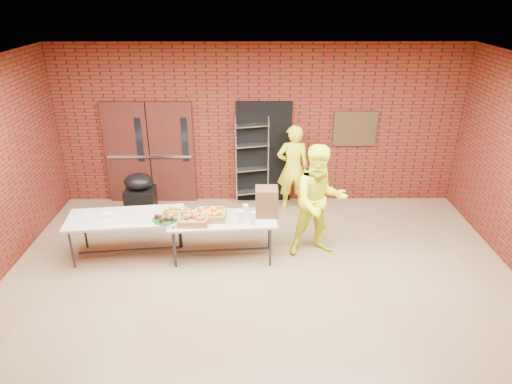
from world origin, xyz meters
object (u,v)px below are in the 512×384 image
table_left (126,220)px  volunteer_woman (293,168)px  volunteer_man (319,201)px  covered_grill (141,199)px  table_right (223,222)px  coffee_dispenser (267,202)px  wire_rack (252,162)px

table_left → volunteer_woman: bearing=26.6°
volunteer_man → covered_grill: bearing=151.6°
table_right → volunteer_man: size_ratio=0.93×
table_left → table_right: size_ratio=1.08×
covered_grill → table_left: bearing=-89.4°
volunteer_man → table_left: bearing=173.0°
table_left → covered_grill: covered_grill is taller
table_left → volunteer_man: (3.13, 0.15, 0.26)m
coffee_dispenser → volunteer_man: bearing=-0.2°
wire_rack → coffee_dispenser: 1.94m
coffee_dispenser → covered_grill: 2.61m
table_left → coffee_dispenser: coffee_dispenser is taller
wire_rack → volunteer_woman: 0.83m
wire_rack → table_left: wire_rack is taller
coffee_dispenser → table_left: bearing=-176.3°
coffee_dispenser → volunteer_woman: volunteer_woman is taller
wire_rack → volunteer_woman: (0.80, -0.22, -0.04)m
table_right → volunteer_woman: 2.26m
wire_rack → table_right: size_ratio=1.02×
covered_grill → volunteer_woman: bearing=10.3°
coffee_dispenser → volunteer_woman: (0.56, 1.70, -0.08)m
covered_grill → volunteer_man: bearing=-20.6°
covered_grill → volunteer_man: (3.18, -1.08, 0.45)m
wire_rack → table_right: wire_rack is taller
table_right → table_left: bearing=175.9°
wire_rack → volunteer_man: (1.09, -1.93, 0.04)m
wire_rack → covered_grill: (-2.09, -0.85, -0.41)m
wire_rack → coffee_dispenser: bearing=-95.8°
wire_rack → coffee_dispenser: size_ratio=3.84×
volunteer_man → volunteer_woman: bearing=90.0°
coffee_dispenser → volunteer_man: volunteer_man is taller
table_right → volunteer_man: bearing=0.8°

